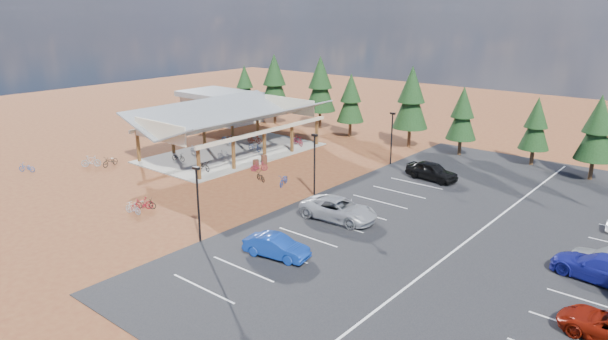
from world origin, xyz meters
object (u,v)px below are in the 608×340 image
(bike_0, at_px, (178,157))
(bike_5, at_px, (224,155))
(car_1, at_px, (276,246))
(bike_12, at_px, (146,204))
(lamp_post_1, at_px, (314,160))
(bike_2, at_px, (227,139))
(bike_9, at_px, (91,161))
(car_2, at_px, (339,209))
(bike_16, at_px, (261,177))
(bike_6, at_px, (255,147))
(lamp_post_2, at_px, (392,135))
(bike_pavilion, at_px, (232,118))
(car_4, at_px, (432,171))
(trash_bin_0, at_px, (256,164))
(bike_13, at_px, (133,208))
(bike_14, at_px, (284,180))
(bike_7, at_px, (298,141))
(bike_10, at_px, (27,168))
(car_7, at_px, (601,268))
(trash_bin_1, at_px, (264,160))
(outbuilding, at_px, (221,106))
(bike_1, at_px, (193,150))
(lamp_post_0, at_px, (198,199))
(bike_4, at_px, (204,166))
(bike_11, at_px, (142,204))
(bike_8, at_px, (110,161))
(bike_3, at_px, (255,139))

(bike_0, relative_size, bike_5, 1.00)
(car_1, bearing_deg, bike_12, 79.93)
(lamp_post_1, bearing_deg, bike_2, 158.47)
(bike_2, relative_size, bike_9, 0.98)
(bike_0, bearing_deg, car_2, -108.35)
(bike_16, bearing_deg, bike_6, -111.50)
(lamp_post_2, xyz_separation_m, bike_2, (-18.41, -4.74, -2.40))
(bike_pavilion, relative_size, car_4, 4.10)
(trash_bin_0, xyz_separation_m, bike_5, (-4.68, 0.20, 0.13))
(bike_13, height_order, bike_14, bike_14)
(bike_14, bearing_deg, bike_7, 101.11)
(bike_2, relative_size, bike_10, 1.10)
(trash_bin_0, relative_size, car_7, 0.17)
(trash_bin_1, bearing_deg, bike_13, -83.59)
(bike_5, relative_size, bike_12, 0.97)
(outbuilding, relative_size, bike_12, 6.72)
(bike_1, relative_size, car_1, 0.35)
(bike_1, relative_size, bike_5, 0.93)
(lamp_post_2, xyz_separation_m, bike_0, (-16.65, -12.88, -2.46))
(bike_9, bearing_deg, trash_bin_0, -102.91)
(bike_12, bearing_deg, bike_9, 42.27)
(bike_6, xyz_separation_m, car_2, (18.34, -9.94, 0.28))
(bike_0, relative_size, bike_12, 0.97)
(bike_10, relative_size, car_7, 0.31)
(lamp_post_0, xyz_separation_m, bike_6, (-13.59, 18.83, -2.42))
(trash_bin_0, xyz_separation_m, car_1, (14.43, -12.84, 0.28))
(car_1, bearing_deg, outbuilding, 41.52)
(lamp_post_0, xyz_separation_m, car_4, (5.48, 21.89, -2.13))
(lamp_post_0, bearing_deg, bike_4, 138.82)
(bike_4, height_order, bike_9, bike_9)
(bike_1, bearing_deg, bike_16, -84.12)
(car_1, bearing_deg, bike_7, 26.70)
(bike_2, bearing_deg, bike_4, -138.93)
(bike_11, bearing_deg, car_4, 75.77)
(bike_1, bearing_deg, car_7, -78.97)
(bike_0, relative_size, bike_13, 1.01)
(bike_1, xyz_separation_m, car_1, (23.14, -12.39, 0.19))
(bike_16, bearing_deg, trash_bin_1, -118.60)
(bike_8, height_order, car_7, car_7)
(bike_5, height_order, bike_9, bike_9)
(bike_pavilion, height_order, bike_1, bike_pavilion)
(outbuilding, relative_size, car_2, 1.93)
(bike_1, relative_size, bike_3, 0.84)
(bike_5, xyz_separation_m, bike_14, (10.05, -2.23, -0.08))
(bike_pavilion, height_order, bike_12, bike_pavilion)
(trash_bin_0, bearing_deg, outbuilding, 145.64)
(outbuilding, distance_m, car_7, 53.30)
(trash_bin_0, bearing_deg, lamp_post_2, 47.15)
(trash_bin_1, bearing_deg, bike_6, 145.36)
(bike_6, bearing_deg, bike_0, 156.24)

